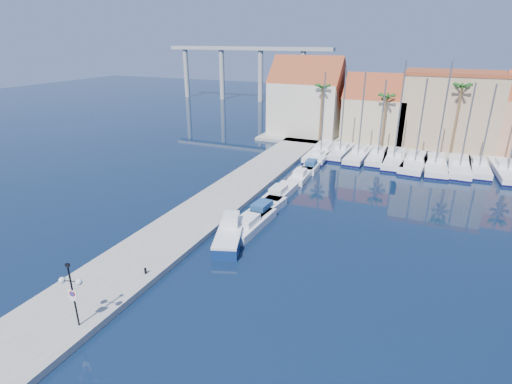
{
  "coord_description": "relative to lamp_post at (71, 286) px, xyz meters",
  "views": [
    {
      "loc": [
        10.74,
        -22.28,
        16.77
      ],
      "look_at": [
        -3.6,
        10.17,
        3.0
      ],
      "focal_mm": 28.0,
      "sensor_mm": 36.0,
      "label": 1
    }
  ],
  "objects": [
    {
      "name": "shore_north",
      "position": [
        17.0,
        56.69,
        -3.08
      ],
      "size": [
        54.0,
        16.0,
        0.5
      ],
      "primitive_type": "cube",
      "color": "gray",
      "rests_on": "ground"
    },
    {
      "name": "bollard",
      "position": [
        0.06,
        6.23,
        -2.61
      ],
      "size": [
        0.18,
        0.18,
        0.45
      ],
      "primitive_type": "cylinder",
      "color": "black",
      "rests_on": "quay_west"
    },
    {
      "name": "sailboat_2",
      "position": [
        8.63,
        44.59,
        -2.74
      ],
      "size": [
        2.99,
        9.84,
        12.37
      ],
      "rotation": [
        0.0,
        0.0,
        -0.04
      ],
      "color": "white",
      "rests_on": "ground"
    },
    {
      "name": "palm_0",
      "position": [
        1.0,
        50.69,
        5.75
      ],
      "size": [
        2.6,
        2.6,
        10.15
      ],
      "color": "brown",
      "rests_on": "shore_north"
    },
    {
      "name": "motorboat_west_6",
      "position": [
        3.09,
        46.31,
        -2.82
      ],
      "size": [
        2.06,
        5.85,
        1.4
      ],
      "rotation": [
        0.0,
        0.0,
        -0.04
      ],
      "color": "white",
      "rests_on": "ground"
    },
    {
      "name": "viaduct",
      "position": [
        -32.07,
        90.69,
        6.92
      ],
      "size": [
        48.0,
        2.2,
        14.45
      ],
      "color": "#9E9E99",
      "rests_on": "ground"
    },
    {
      "name": "quay_west",
      "position": [
        -2.0,
        22.19,
        -3.08
      ],
      "size": [
        6.0,
        77.0,
        0.5
      ],
      "primitive_type": "cube",
      "color": "gray",
      "rests_on": "ground"
    },
    {
      "name": "building_1",
      "position": [
        9.0,
        55.69,
        1.97
      ],
      "size": [
        10.3,
        8.0,
        11.0
      ],
      "color": "#C6AF8B",
      "rests_on": "shore_north"
    },
    {
      "name": "motorboat_west_4",
      "position": [
        3.73,
        36.87,
        -2.82
      ],
      "size": [
        2.14,
        5.8,
        1.4
      ],
      "rotation": [
        0.0,
        0.0,
        0.06
      ],
      "color": "white",
      "rests_on": "ground"
    },
    {
      "name": "palm_2",
      "position": [
        21.0,
        50.69,
        6.69
      ],
      "size": [
        2.6,
        2.6,
        11.15
      ],
      "color": "brown",
      "rests_on": "shore_north"
    },
    {
      "name": "fishing_boat",
      "position": [
        3.04,
        13.94,
        -2.6
      ],
      "size": [
        4.01,
        6.59,
        2.19
      ],
      "rotation": [
        0.0,
        0.0,
        0.33
      ],
      "color": "navy",
      "rests_on": "ground"
    },
    {
      "name": "ground",
      "position": [
        7.0,
        8.69,
        -3.33
      ],
      "size": [
        260.0,
        260.0,
        0.0
      ],
      "primitive_type": "plane",
      "color": "black",
      "rests_on": "ground"
    },
    {
      "name": "sailboat_1",
      "position": [
        5.79,
        45.34,
        -2.72
      ],
      "size": [
        2.68,
        8.92,
        13.12
      ],
      "rotation": [
        0.0,
        0.0,
        -0.04
      ],
      "color": "white",
      "rests_on": "ground"
    },
    {
      "name": "sailboat_8",
      "position": [
        24.4,
        44.95,
        -2.75
      ],
      "size": [
        2.64,
        9.12,
        11.45
      ],
      "rotation": [
        0.0,
        0.0,
        0.03
      ],
      "color": "white",
      "rests_on": "ground"
    },
    {
      "name": "building_2",
      "position": [
        20.0,
        56.69,
        2.93
      ],
      "size": [
        14.2,
        10.2,
        11.5
      ],
      "color": "tan",
      "rests_on": "shore_north"
    },
    {
      "name": "sailboat_3",
      "position": [
        11.34,
        45.03,
        -2.75
      ],
      "size": [
        2.5,
        9.35,
        11.49
      ],
      "rotation": [
        0.0,
        0.0,
        0.0
      ],
      "color": "white",
      "rests_on": "ground"
    },
    {
      "name": "building_0",
      "position": [
        -3.0,
        55.69,
        3.19
      ],
      "size": [
        12.3,
        9.0,
        13.5
      ],
      "color": "beige",
      "rests_on": "shore_north"
    },
    {
      "name": "motorboat_west_5",
      "position": [
        3.46,
        41.72,
        -2.82
      ],
      "size": [
        2.12,
        5.31,
        1.4
      ],
      "rotation": [
        0.0,
        0.0,
        -0.09
      ],
      "color": "white",
      "rests_on": "ground"
    },
    {
      "name": "sailboat_0",
      "position": [
        3.18,
        44.13,
        -2.77
      ],
      "size": [
        3.29,
        11.72,
        12.22
      ],
      "rotation": [
        0.0,
        0.0,
        0.02
      ],
      "color": "white",
      "rests_on": "ground"
    },
    {
      "name": "motorboat_west_2",
      "position": [
        3.35,
        25.62,
        -2.82
      ],
      "size": [
        2.22,
        6.52,
        1.4
      ],
      "rotation": [
        0.0,
        0.0,
        -0.02
      ],
      "color": "white",
      "rests_on": "ground"
    },
    {
      "name": "sailboat_9",
      "position": [
        27.56,
        44.9,
        -2.74
      ],
      "size": [
        3.66,
        11.15,
        14.43
      ],
      "rotation": [
        0.0,
        0.0,
        0.07
      ],
      "color": "white",
      "rests_on": "ground"
    },
    {
      "name": "palm_1",
      "position": [
        11.0,
        50.69,
        4.8
      ],
      "size": [
        2.6,
        2.6,
        9.15
      ],
      "color": "brown",
      "rests_on": "shore_north"
    },
    {
      "name": "lamp_post",
      "position": [
        0.0,
        0.0,
        0.0
      ],
      "size": [
        1.43,
        0.66,
        4.31
      ],
      "rotation": [
        0.0,
        0.0,
        0.25
      ],
      "color": "black",
      "rests_on": "quay_west"
    },
    {
      "name": "sailboat_4",
      "position": [
        13.58,
        44.81,
        -2.74
      ],
      "size": [
        3.4,
        10.95,
        14.04
      ],
      "rotation": [
        0.0,
        0.0,
        0.05
      ],
      "color": "white",
      "rests_on": "ground"
    },
    {
      "name": "motorboat_west_0",
      "position": [
        3.59,
        17.09,
        -2.82
      ],
      "size": [
        2.55,
        7.12,
        1.4
      ],
      "rotation": [
        0.0,
        0.0,
        -0.04
      ],
      "color": "white",
      "rests_on": "ground"
    },
    {
      "name": "motorboat_west_3",
      "position": [
        3.64,
        32.31,
        -2.82
      ],
      "size": [
        2.15,
        6.0,
        1.4
      ],
      "rotation": [
        0.0,
        0.0,
        0.04
      ],
      "color": "white",
      "rests_on": "ground"
    },
    {
      "name": "sailboat_6",
      "position": [
        19.01,
        44.12,
        -2.74
      ],
      "size": [
        3.5,
        11.02,
        14.11
      ],
      "rotation": [
        0.0,
        0.0,
        0.06
      ],
      "color": "white",
      "rests_on": "ground"
    },
    {
      "name": "motorboat_west_1",
      "position": [
        3.48,
        20.75,
        -2.82
      ],
      "size": [
        2.62,
        6.61,
        1.4
      ],
      "rotation": [
        0.0,
        0.0,
        -0.09
      ],
      "color": "white",
      "rests_on": "ground"
    },
    {
      "name": "sailboat_5",
      "position": [
        16.54,
        44.14,
        -2.77
      ],
      "size": [
        3.91,
        11.39,
        11.88
      ],
      "rotation": [
        0.0,
        0.0,
        -0.09
      ],
      "color": "white",
      "rests_on": "ground"
    },
    {
      "name": "sailboat_7",
      "position": [
        22.09,
        44.39,
        -2.77
      ],
      "size": [
        3.08,
        10.7,
        11.56
      ],
      "rotation": [
        0.0,
        0.0,
        -0.03
      ],
      "color": "white",
      "rests_on": "ground"
    }
  ]
}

